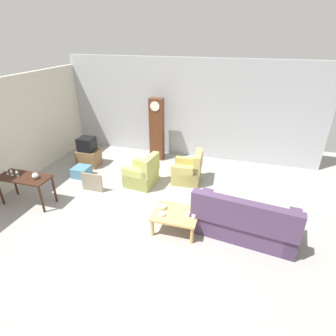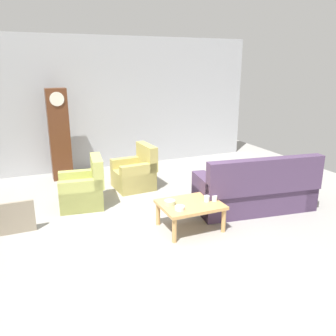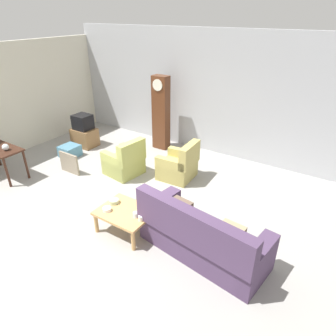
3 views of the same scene
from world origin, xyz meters
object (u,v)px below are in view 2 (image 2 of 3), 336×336
at_px(coffee_table_wood, 190,207).
at_px(bowl_shallow_green, 170,203).
at_px(armchair_olive_near, 83,190).
at_px(cup_blue_rimmed, 207,199).
at_px(armchair_olive_far, 135,174).
at_px(grandfather_clock, 59,135).
at_px(couch_floral, 256,192).
at_px(framed_picture_leaning, 15,218).
at_px(cup_white_porcelain, 215,198).
at_px(bowl_white_stacked, 180,208).

xyz_separation_m(coffee_table_wood, bowl_shallow_green, (-0.33, 0.07, 0.10)).
bearing_deg(armchair_olive_near, cup_blue_rimmed, -44.96).
bearing_deg(armchair_olive_far, armchair_olive_near, -155.34).
distance_m(armchair_olive_near, coffee_table_wood, 2.14).
bearing_deg(cup_blue_rimmed, armchair_olive_near, 135.04).
bearing_deg(bowl_shallow_green, grandfather_clock, 110.04).
xyz_separation_m(couch_floral, armchair_olive_far, (-1.61, 1.98, -0.05)).
xyz_separation_m(coffee_table_wood, framed_picture_leaning, (-2.58, 0.93, -0.11)).
bearing_deg(bowl_shallow_green, armchair_olive_near, 124.59).
distance_m(armchair_olive_far, cup_white_porcelain, 2.32).
height_order(coffee_table_wood, bowl_shallow_green, bowl_shallow_green).
bearing_deg(couch_floral, bowl_shallow_green, -176.18).
distance_m(coffee_table_wood, bowl_shallow_green, 0.35).
xyz_separation_m(armchair_olive_near, grandfather_clock, (-0.15, 1.80, 0.72)).
xyz_separation_m(coffee_table_wood, grandfather_clock, (-1.55, 3.42, 0.66)).
height_order(couch_floral, cup_white_porcelain, couch_floral).
bearing_deg(armchair_olive_far, grandfather_clock, 137.12).
distance_m(couch_floral, cup_blue_rimmed, 1.17).
height_order(couch_floral, armchair_olive_near, couch_floral).
bearing_deg(framed_picture_leaning, grandfather_clock, 67.51).
xyz_separation_m(coffee_table_wood, cup_blue_rimmed, (0.27, -0.04, 0.11)).
bearing_deg(armchair_olive_far, framed_picture_leaning, -152.43).
xyz_separation_m(grandfather_clock, bowl_white_stacked, (1.28, -3.59, -0.57)).
height_order(cup_white_porcelain, bowl_white_stacked, cup_white_porcelain).
xyz_separation_m(coffee_table_wood, bowl_white_stacked, (-0.27, -0.17, 0.09)).
bearing_deg(bowl_shallow_green, couch_floral, 3.82).
height_order(framed_picture_leaning, cup_white_porcelain, cup_white_porcelain).
height_order(armchair_olive_far, coffee_table_wood, armchair_olive_far).
xyz_separation_m(framed_picture_leaning, cup_white_porcelain, (2.98, -0.99, 0.22)).
bearing_deg(cup_blue_rimmed, cup_white_porcelain, -10.91).
height_order(armchair_olive_far, bowl_shallow_green, armchair_olive_far).
xyz_separation_m(cup_white_porcelain, bowl_shallow_green, (-0.73, 0.14, -0.01)).
bearing_deg(armchair_olive_near, grandfather_clock, 94.85).
relative_size(grandfather_clock, framed_picture_leaning, 3.42).
bearing_deg(grandfather_clock, cup_white_porcelain, -60.83).
height_order(armchair_olive_near, framed_picture_leaning, armchair_olive_near).
bearing_deg(grandfather_clock, couch_floral, -47.51).
bearing_deg(grandfather_clock, armchair_olive_near, -85.15).
relative_size(coffee_table_wood, framed_picture_leaning, 1.60).
bearing_deg(coffee_table_wood, grandfather_clock, 114.34).
bearing_deg(bowl_shallow_green, coffee_table_wood, -12.30).
distance_m(coffee_table_wood, grandfather_clock, 3.81).
relative_size(couch_floral, framed_picture_leaning, 3.67).
xyz_separation_m(armchair_olive_near, framed_picture_leaning, (-1.18, -0.69, -0.05)).
xyz_separation_m(armchair_olive_near, armchair_olive_far, (1.19, 0.55, 0.00)).
bearing_deg(grandfather_clock, coffee_table_wood, -65.66).
relative_size(armchair_olive_near, armchair_olive_far, 1.00).
height_order(armchair_olive_near, cup_blue_rimmed, armchair_olive_near).
bearing_deg(bowl_white_stacked, coffee_table_wood, 33.03).
bearing_deg(bowl_shallow_green, cup_blue_rimmed, -10.85).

